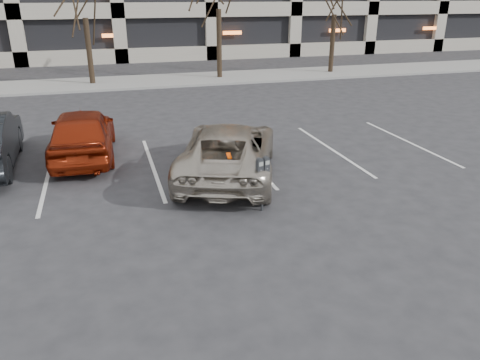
{
  "coord_description": "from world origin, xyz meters",
  "views": [
    {
      "loc": [
        -2.54,
        -10.34,
        4.58
      ],
      "look_at": [
        -0.05,
        -1.88,
        1.05
      ],
      "focal_mm": 35.0,
      "sensor_mm": 36.0,
      "label": 1
    }
  ],
  "objects": [
    {
      "name": "car_red",
      "position": [
        -3.24,
        3.71,
        0.75
      ],
      "size": [
        1.99,
        4.5,
        1.51
      ],
      "primitive_type": "imported",
      "rotation": [
        0.0,
        0.0,
        3.09
      ],
      "color": "maroon",
      "rests_on": "ground"
    },
    {
      "name": "stall_lines",
      "position": [
        -1.4,
        2.3,
        0.01
      ],
      "size": [
        16.9,
        5.2,
        0.0
      ],
      "color": "silver",
      "rests_on": "ground"
    },
    {
      "name": "sidewalk",
      "position": [
        0.0,
        16.0,
        0.06
      ],
      "size": [
        80.0,
        4.0,
        0.12
      ],
      "primitive_type": "cube",
      "color": "gray",
      "rests_on": "ground"
    },
    {
      "name": "suv_silver",
      "position": [
        0.51,
        1.1,
        0.71
      ],
      "size": [
        3.99,
        5.6,
        1.42
      ],
      "rotation": [
        0.0,
        0.0,
        2.78
      ],
      "color": "#BAB09E",
      "rests_on": "ground"
    },
    {
      "name": "parking_meter",
      "position": [
        0.64,
        -1.29,
        0.96
      ],
      "size": [
        0.34,
        0.21,
        1.25
      ],
      "rotation": [
        0.0,
        0.0,
        0.29
      ],
      "color": "black",
      "rests_on": "ground"
    },
    {
      "name": "ground",
      "position": [
        0.0,
        0.0,
        0.0
      ],
      "size": [
        140.0,
        140.0,
        0.0
      ],
      "primitive_type": "plane",
      "color": "#28282B",
      "rests_on": "ground"
    }
  ]
}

